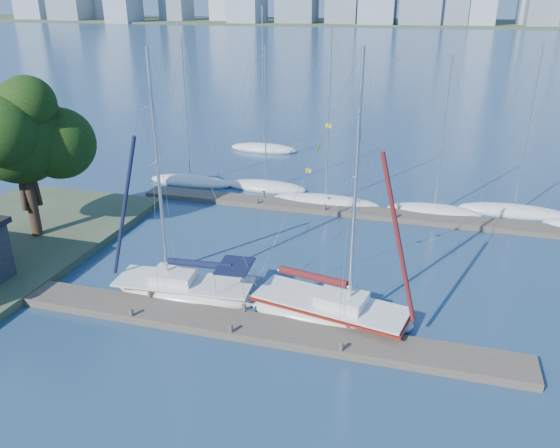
# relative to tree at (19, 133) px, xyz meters

# --- Properties ---
(ground) EXTENTS (700.00, 700.00, 0.00)m
(ground) POSITION_rel_tree_xyz_m (15.40, -5.78, -6.96)
(ground) COLOR navy
(ground) RESTS_ON ground
(near_dock) EXTENTS (26.00, 2.00, 0.40)m
(near_dock) POSITION_rel_tree_xyz_m (15.40, -5.78, -6.76)
(near_dock) COLOR #494136
(near_dock) RESTS_ON ground
(far_dock) EXTENTS (30.00, 1.80, 0.36)m
(far_dock) POSITION_rel_tree_xyz_m (17.40, 10.22, -6.78)
(far_dock) COLOR #494136
(far_dock) RESTS_ON ground
(far_shore) EXTENTS (800.00, 100.00, 1.50)m
(far_shore) POSITION_rel_tree_xyz_m (15.40, 314.22, -6.96)
(far_shore) COLOR #38472D
(far_shore) RESTS_ON ground
(tree) EXTENTS (7.82, 7.13, 10.35)m
(tree) POSITION_rel_tree_xyz_m (0.00, 0.00, 0.00)
(tree) COLOR black
(tree) RESTS_ON ground
(sailboat_navy) EXTENTS (7.77, 3.01, 12.87)m
(sailboat_navy) POSITION_rel_tree_xyz_m (11.75, -3.71, -5.89)
(sailboat_navy) COLOR silver
(sailboat_navy) RESTS_ON ground
(sailboat_maroon) EXTENTS (8.27, 4.08, 13.12)m
(sailboat_maroon) POSITION_rel_tree_xyz_m (19.37, -3.72, -5.90)
(sailboat_maroon) COLOR silver
(sailboat_maroon) RESTS_ON ground
(bg_boat_0) EXTENTS (7.36, 4.82, 12.04)m
(bg_boat_0) POSITION_rel_tree_xyz_m (4.40, 13.23, -6.72)
(bg_boat_0) COLOR silver
(bg_boat_0) RESTS_ON ground
(bg_boat_1) EXTENTS (6.80, 2.65, 11.40)m
(bg_boat_1) POSITION_rel_tree_xyz_m (10.80, 13.62, -6.73)
(bg_boat_1) COLOR silver
(bg_boat_1) RESTS_ON ground
(bg_boat_2) EXTENTS (8.23, 2.71, 12.76)m
(bg_boat_2) POSITION_rel_tree_xyz_m (16.10, 11.50, -6.72)
(bg_boat_2) COLOR silver
(bg_boat_2) RESTS_ON ground
(bg_boat_3) EXTENTS (6.62, 2.13, 11.23)m
(bg_boat_3) POSITION_rel_tree_xyz_m (23.89, 11.70, -6.72)
(bg_boat_3) COLOR silver
(bg_boat_3) RESTS_ON ground
(bg_boat_4) EXTENTS (7.80, 3.30, 12.06)m
(bg_boat_4) POSITION_rel_tree_xyz_m (29.34, 13.22, -6.73)
(bg_boat_4) COLOR silver
(bg_boat_4) RESTS_ON ground
(bg_boat_6) EXTENTS (6.85, 2.16, 13.90)m
(bg_boat_6) POSITION_rel_tree_xyz_m (7.07, 24.89, -6.69)
(bg_boat_6) COLOR silver
(bg_boat_6) RESTS_ON ground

